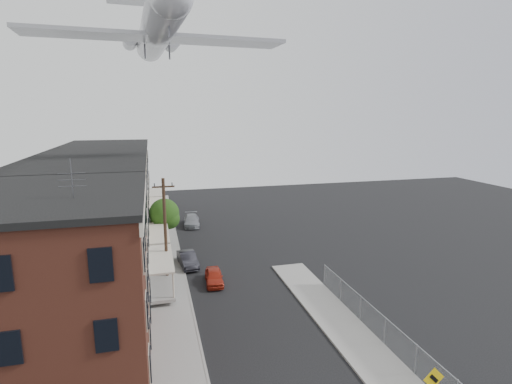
% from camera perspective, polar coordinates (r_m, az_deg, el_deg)
% --- Properties ---
extents(sidewalk_left, '(3.00, 62.00, 0.12)m').
position_cam_1_polar(sidewalk_left, '(41.18, -12.72, -9.12)').
color(sidewalk_left, gray).
rests_on(sidewalk_left, ground).
extents(sidewalk_right, '(3.00, 26.00, 0.12)m').
position_cam_1_polar(sidewalk_right, '(27.71, 13.88, -19.76)').
color(sidewalk_right, gray).
rests_on(sidewalk_right, ground).
extents(curb_left, '(0.15, 62.00, 0.14)m').
position_cam_1_polar(curb_left, '(41.23, -10.68, -8.99)').
color(curb_left, gray).
rests_on(curb_left, ground).
extents(curb_right, '(0.15, 26.00, 0.14)m').
position_cam_1_polar(curb_right, '(27.11, 11.00, -20.35)').
color(curb_right, gray).
rests_on(curb_right, ground).
extents(corner_building, '(10.31, 12.30, 12.15)m').
position_cam_1_polar(corner_building, '(24.13, -27.57, -12.04)').
color(corner_building, '#3C1913').
rests_on(corner_building, ground).
extents(row_house_a, '(11.98, 7.00, 10.30)m').
position_cam_1_polar(row_house_a, '(32.93, -23.94, -5.72)').
color(row_house_a, slate).
rests_on(row_house_a, ground).
extents(row_house_b, '(11.98, 7.00, 10.30)m').
position_cam_1_polar(row_house_b, '(39.62, -22.39, -2.84)').
color(row_house_b, gray).
rests_on(row_house_b, ground).
extents(row_house_c, '(11.98, 7.00, 10.30)m').
position_cam_1_polar(row_house_c, '(46.41, -21.29, -0.80)').
color(row_house_c, slate).
rests_on(row_house_c, ground).
extents(row_house_d, '(11.98, 7.00, 10.30)m').
position_cam_1_polar(row_house_d, '(53.24, -20.48, 0.72)').
color(row_house_d, gray).
rests_on(row_house_d, ground).
extents(row_house_e, '(11.98, 7.00, 10.30)m').
position_cam_1_polar(row_house_e, '(60.12, -19.85, 1.89)').
color(row_house_e, slate).
rests_on(row_house_e, ground).
extents(chainlink_fence, '(0.06, 18.06, 1.90)m').
position_cam_1_polar(chainlink_fence, '(27.20, 17.96, -18.35)').
color(chainlink_fence, gray).
rests_on(chainlink_fence, ground).
extents(utility_pole, '(1.80, 0.26, 9.00)m').
position_cam_1_polar(utility_pole, '(34.03, -12.83, -5.28)').
color(utility_pole, black).
rests_on(utility_pole, ground).
extents(street_tree, '(3.22, 3.20, 5.20)m').
position_cam_1_polar(street_tree, '(43.94, -12.81, -3.20)').
color(street_tree, black).
rests_on(street_tree, ground).
extents(car_near, '(1.69, 3.68, 1.22)m').
position_cam_1_polar(car_near, '(34.59, -6.02, -11.93)').
color(car_near, '#AA2816').
rests_on(car_near, ground).
extents(car_mid, '(1.87, 4.24, 1.35)m').
position_cam_1_polar(car_mid, '(38.54, -9.74, -9.46)').
color(car_mid, black).
rests_on(car_mid, ground).
extents(car_far, '(2.23, 4.82, 1.36)m').
position_cam_1_polar(car_far, '(51.83, -9.19, -4.03)').
color(car_far, gray).
rests_on(car_far, ground).
extents(airplane, '(21.33, 24.35, 7.05)m').
position_cam_1_polar(airplane, '(38.19, -14.02, 21.50)').
color(airplane, silver).
rests_on(airplane, ground).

